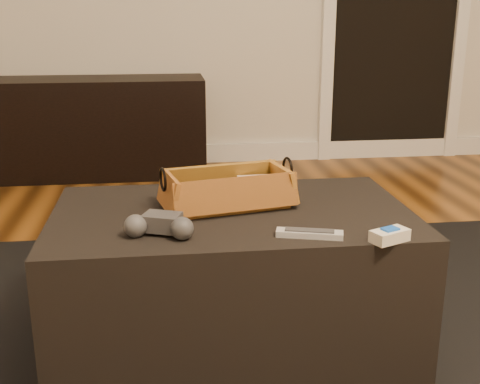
{
  "coord_description": "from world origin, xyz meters",
  "views": [
    {
      "loc": [
        -0.22,
        -1.18,
        0.97
      ],
      "look_at": [
        -0.02,
        0.39,
        0.49
      ],
      "focal_mm": 45.0,
      "sensor_mm": 36.0,
      "label": 1
    }
  ],
  "objects": [
    {
      "name": "door_jamb_right",
      "position": [
        1.75,
        2.72,
        1.02
      ],
      "size": [
        0.08,
        0.05,
        2.05
      ],
      "primitive_type": "cube",
      "color": "white",
      "rests_on": "floor"
    },
    {
      "name": "door_jamb_left",
      "position": [
        0.85,
        2.72,
        1.02
      ],
      "size": [
        0.08,
        0.05,
        2.05
      ],
      "primitive_type": "cube",
      "color": "white",
      "rests_on": "floor"
    },
    {
      "name": "cream_gadget",
      "position": [
        0.31,
        0.12,
        0.45
      ],
      "size": [
        0.11,
        0.08,
        0.03
      ],
      "color": "beige",
      "rests_on": "ottoman"
    },
    {
      "name": "game_controller",
      "position": [
        -0.24,
        0.23,
        0.46
      ],
      "size": [
        0.18,
        0.13,
        0.06
      ],
      "color": "#2F2E31",
      "rests_on": "ottoman"
    },
    {
      "name": "media_cabinet",
      "position": [
        -0.73,
        2.51,
        0.29
      ],
      "size": [
        1.5,
        0.45,
        0.59
      ],
      "primitive_type": "cube",
      "color": "black",
      "rests_on": "floor"
    },
    {
      "name": "doorway_opening",
      "position": [
        1.3,
        2.73,
        1.02
      ],
      "size": [
        0.82,
        0.02,
        2.0
      ],
      "primitive_type": "cube",
      "color": "black",
      "rests_on": "floor"
    },
    {
      "name": "ottoman",
      "position": [
        -0.04,
        0.41,
        0.22
      ],
      "size": [
        1.0,
        0.6,
        0.42
      ],
      "primitive_type": "cube",
      "color": "black",
      "rests_on": "area_rug"
    },
    {
      "name": "silver_remote",
      "position": [
        0.13,
        0.18,
        0.44
      ],
      "size": [
        0.17,
        0.08,
        0.02
      ],
      "color": "#B6B9BF",
      "rests_on": "ottoman"
    },
    {
      "name": "wicker_basket",
      "position": [
        -0.05,
        0.45,
        0.48
      ],
      "size": [
        0.4,
        0.27,
        0.13
      ],
      "color": "#8E6020",
      "rests_on": "ottoman"
    },
    {
      "name": "baseboard",
      "position": [
        0.0,
        2.73,
        0.06
      ],
      "size": [
        5.0,
        0.04,
        0.12
      ],
      "primitive_type": "cube",
      "color": "white",
      "rests_on": "floor"
    },
    {
      "name": "cloth_bundle",
      "position": [
        0.04,
        0.49,
        0.47
      ],
      "size": [
        0.11,
        0.07,
        0.06
      ],
      "primitive_type": "cube",
      "rotation": [
        0.0,
        0.0,
        0.04
      ],
      "color": "#C7AA8A",
      "rests_on": "wicker_basket"
    },
    {
      "name": "tv_remote",
      "position": [
        -0.06,
        0.43,
        0.46
      ],
      "size": [
        0.2,
        0.1,
        0.02
      ],
      "primitive_type": "cube",
      "rotation": [
        0.0,
        0.0,
        0.32
      ],
      "color": "black",
      "rests_on": "wicker_basket"
    },
    {
      "name": "area_rug",
      "position": [
        -0.04,
        0.36,
        0.01
      ],
      "size": [
        2.6,
        2.0,
        0.01
      ],
      "primitive_type": "cube",
      "color": "black",
      "rests_on": "floor"
    }
  ]
}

